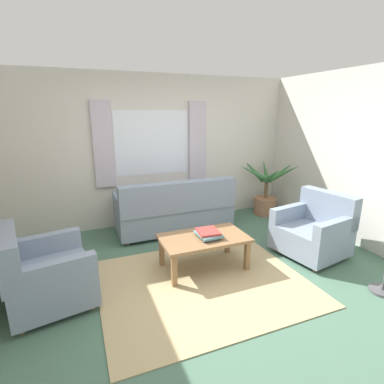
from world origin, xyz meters
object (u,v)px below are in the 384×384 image
(armchair_right, at_px, (314,230))
(coffee_table, at_px, (204,241))
(armchair_left, at_px, (43,274))
(book_stack_on_table, at_px, (208,234))
(couch, at_px, (175,211))
(potted_plant, at_px, (266,193))

(armchair_right, bearing_deg, coffee_table, -107.21)
(armchair_left, relative_size, armchair_right, 1.01)
(armchair_left, xyz_separation_m, coffee_table, (1.85, 0.07, 0.03))
(coffee_table, height_order, book_stack_on_table, book_stack_on_table)
(couch, relative_size, potted_plant, 1.61)
(armchair_left, distance_m, book_stack_on_table, 1.90)
(coffee_table, relative_size, potted_plant, 0.93)
(couch, distance_m, coffee_table, 1.30)
(armchair_left, height_order, armchair_right, same)
(couch, height_order, coffee_table, couch)
(armchair_left, relative_size, potted_plant, 0.83)
(armchair_left, xyz_separation_m, potted_plant, (3.84, 1.54, 0.06))
(couch, relative_size, armchair_right, 1.97)
(book_stack_on_table, bearing_deg, armchair_left, -178.69)
(coffee_table, distance_m, potted_plant, 2.48)
(book_stack_on_table, distance_m, potted_plant, 2.46)
(coffee_table, bearing_deg, armchair_right, -7.45)
(armchair_left, distance_m, potted_plant, 4.14)
(armchair_left, bearing_deg, coffee_table, -98.62)
(armchair_right, distance_m, coffee_table, 1.62)
(coffee_table, bearing_deg, couch, 87.97)
(couch, height_order, book_stack_on_table, couch)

